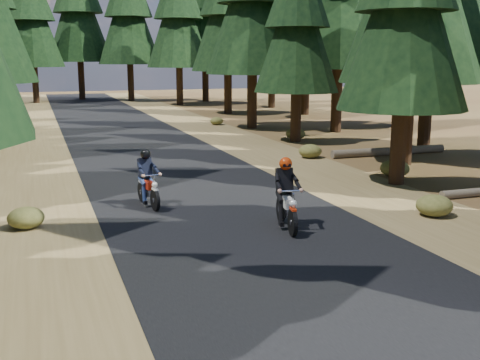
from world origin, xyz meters
name	(u,v)px	position (x,y,z in m)	size (l,w,h in m)	color
ground	(264,247)	(0.00, 0.00, 0.00)	(120.00, 120.00, 0.00)	#4B301A
road	(200,195)	(0.00, 5.00, 0.01)	(6.00, 100.00, 0.01)	black
shoulder_l	(26,208)	(-4.60, 5.00, 0.00)	(3.20, 100.00, 0.01)	brown
shoulder_r	(345,184)	(4.60, 5.00, 0.00)	(3.20, 100.00, 0.01)	brown
log_near	(389,151)	(8.87, 9.31, 0.16)	(0.32, 0.32, 4.97)	#4C4233
understory_shrubs	(213,171)	(0.95, 6.89, 0.27)	(15.59, 30.74, 0.67)	#474C1E
rider_lead	(287,206)	(0.95, 1.05, 0.54)	(0.84, 1.86, 1.60)	white
rider_follow	(148,188)	(-1.60, 4.12, 0.50)	(0.71, 1.70, 1.47)	#971B0A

